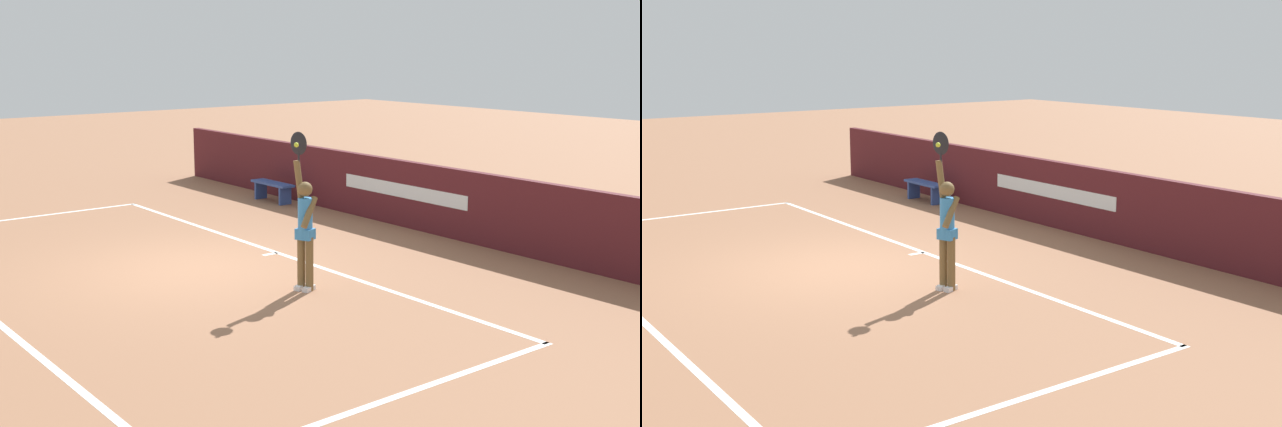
# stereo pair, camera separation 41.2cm
# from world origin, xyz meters

# --- Properties ---
(ground_plane) EXTENTS (60.00, 60.00, 0.00)m
(ground_plane) POSITION_xyz_m (0.00, 0.00, 0.00)
(ground_plane) COLOR #946447
(court_lines) EXTENTS (11.58, 5.16, 0.00)m
(court_lines) POSITION_xyz_m (0.00, -0.82, 0.00)
(court_lines) COLOR white
(court_lines) RESTS_ON ground
(back_wall) EXTENTS (17.01, 0.17, 1.33)m
(back_wall) POSITION_xyz_m (-0.00, 4.96, 0.66)
(back_wall) COLOR #4D181E
(back_wall) RESTS_ON ground
(tennis_player) EXTENTS (0.48, 0.39, 2.37)m
(tennis_player) POSITION_xyz_m (2.08, 0.73, 0.98)
(tennis_player) COLOR brown
(tennis_player) RESTS_ON ground
(tennis_ball) EXTENTS (0.07, 0.07, 0.07)m
(tennis_ball) POSITION_xyz_m (2.11, 0.56, 2.19)
(tennis_ball) COLOR #C6D92F
(courtside_bench_near) EXTENTS (1.29, 0.37, 0.46)m
(courtside_bench_near) POSITION_xyz_m (-4.02, 4.39, 0.34)
(courtside_bench_near) COLOR #304A94
(courtside_bench_near) RESTS_ON ground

